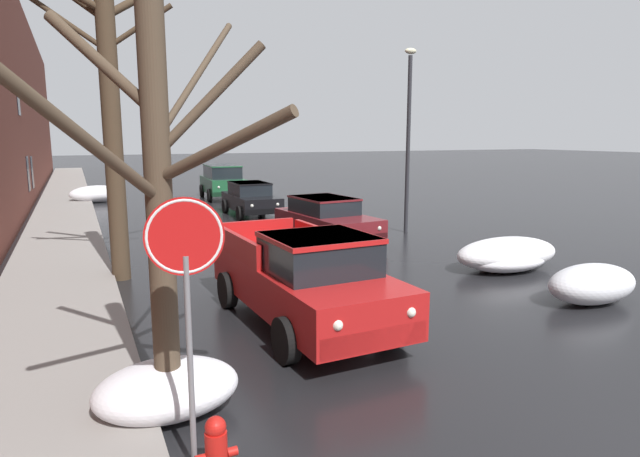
{
  "coord_description": "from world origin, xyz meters",
  "views": [
    {
      "loc": [
        -5.23,
        -2.38,
        3.4
      ],
      "look_at": [
        -0.21,
        8.64,
        1.3
      ],
      "focal_mm": 30.17,
      "sensor_mm": 36.0,
      "label": 1
    }
  ],
  "objects_px": {
    "sedan_maroon_parked_kerbside_close": "(326,218)",
    "street_lamp_post": "(408,132)",
    "bare_tree_at_the_corner": "(159,186)",
    "suv_green_parked_far_down_block": "(222,180)",
    "fire_hydrant": "(216,450)",
    "pickup_truck_red_approaching_near_lane": "(305,278)",
    "sedan_black_parked_kerbside_mid": "(251,198)",
    "stop_sign_at_corner": "(186,263)",
    "bare_tree_second_along_sidewalk": "(110,110)"
  },
  "relations": [
    {
      "from": "sedan_maroon_parked_kerbside_close",
      "to": "street_lamp_post",
      "type": "height_order",
      "value": "street_lamp_post"
    },
    {
      "from": "bare_tree_at_the_corner",
      "to": "suv_green_parked_far_down_block",
      "type": "height_order",
      "value": "bare_tree_at_the_corner"
    },
    {
      "from": "sedan_maroon_parked_kerbside_close",
      "to": "fire_hydrant",
      "type": "bearing_deg",
      "value": -120.07
    },
    {
      "from": "bare_tree_at_the_corner",
      "to": "pickup_truck_red_approaching_near_lane",
      "type": "relative_size",
      "value": 1.02
    },
    {
      "from": "bare_tree_at_the_corner",
      "to": "sedan_black_parked_kerbside_mid",
      "type": "distance_m",
      "value": 17.01
    },
    {
      "from": "fire_hydrant",
      "to": "street_lamp_post",
      "type": "relative_size",
      "value": 0.11
    },
    {
      "from": "pickup_truck_red_approaching_near_lane",
      "to": "stop_sign_at_corner",
      "type": "distance_m",
      "value": 4.62
    },
    {
      "from": "bare_tree_at_the_corner",
      "to": "suv_green_parked_far_down_block",
      "type": "relative_size",
      "value": 1.17
    },
    {
      "from": "pickup_truck_red_approaching_near_lane",
      "to": "suv_green_parked_far_down_block",
      "type": "xyz_separation_m",
      "value": [
        3.67,
        20.17,
        0.11
      ]
    },
    {
      "from": "pickup_truck_red_approaching_near_lane",
      "to": "suv_green_parked_far_down_block",
      "type": "distance_m",
      "value": 20.5
    },
    {
      "from": "street_lamp_post",
      "to": "pickup_truck_red_approaching_near_lane",
      "type": "bearing_deg",
      "value": -133.88
    },
    {
      "from": "sedan_maroon_parked_kerbside_close",
      "to": "fire_hydrant",
      "type": "relative_size",
      "value": 6.1
    },
    {
      "from": "stop_sign_at_corner",
      "to": "suv_green_parked_far_down_block",
      "type": "bearing_deg",
      "value": 74.93
    },
    {
      "from": "fire_hydrant",
      "to": "stop_sign_at_corner",
      "type": "xyz_separation_m",
      "value": [
        -0.16,
        0.31,
        1.84
      ]
    },
    {
      "from": "stop_sign_at_corner",
      "to": "street_lamp_post",
      "type": "distance_m",
      "value": 14.48
    },
    {
      "from": "sedan_black_parked_kerbside_mid",
      "to": "street_lamp_post",
      "type": "bearing_deg",
      "value": -58.79
    },
    {
      "from": "suv_green_parked_far_down_block",
      "to": "street_lamp_post",
      "type": "relative_size",
      "value": 0.7
    },
    {
      "from": "sedan_black_parked_kerbside_mid",
      "to": "pickup_truck_red_approaching_near_lane",
      "type": "bearing_deg",
      "value": -103.24
    },
    {
      "from": "bare_tree_at_the_corner",
      "to": "sedan_black_parked_kerbside_mid",
      "type": "xyz_separation_m",
      "value": [
        5.92,
        15.81,
        -2.08
      ]
    },
    {
      "from": "sedan_maroon_parked_kerbside_close",
      "to": "fire_hydrant",
      "type": "xyz_separation_m",
      "value": [
        -6.26,
        -10.82,
        -0.4
      ]
    },
    {
      "from": "fire_hydrant",
      "to": "stop_sign_at_corner",
      "type": "bearing_deg",
      "value": 117.6
    },
    {
      "from": "pickup_truck_red_approaching_near_lane",
      "to": "sedan_maroon_parked_kerbside_close",
      "type": "relative_size",
      "value": 1.17
    },
    {
      "from": "fire_hydrant",
      "to": "stop_sign_at_corner",
      "type": "distance_m",
      "value": 1.87
    },
    {
      "from": "bare_tree_second_along_sidewalk",
      "to": "suv_green_parked_far_down_block",
      "type": "xyz_separation_m",
      "value": [
        6.45,
        15.41,
        -2.99
      ]
    },
    {
      "from": "fire_hydrant",
      "to": "stop_sign_at_corner",
      "type": "height_order",
      "value": "stop_sign_at_corner"
    },
    {
      "from": "sedan_maroon_parked_kerbside_close",
      "to": "fire_hydrant",
      "type": "distance_m",
      "value": 12.51
    },
    {
      "from": "sedan_maroon_parked_kerbside_close",
      "to": "suv_green_parked_far_down_block",
      "type": "height_order",
      "value": "suv_green_parked_far_down_block"
    },
    {
      "from": "pickup_truck_red_approaching_near_lane",
      "to": "bare_tree_at_the_corner",
      "type": "bearing_deg",
      "value": -139.38
    },
    {
      "from": "bare_tree_at_the_corner",
      "to": "fire_hydrant",
      "type": "bearing_deg",
      "value": -81.52
    },
    {
      "from": "bare_tree_second_along_sidewalk",
      "to": "stop_sign_at_corner",
      "type": "bearing_deg",
      "value": -89.46
    },
    {
      "from": "suv_green_parked_far_down_block",
      "to": "bare_tree_at_the_corner",
      "type": "bearing_deg",
      "value": -105.92
    },
    {
      "from": "pickup_truck_red_approaching_near_lane",
      "to": "street_lamp_post",
      "type": "height_order",
      "value": "street_lamp_post"
    },
    {
      "from": "bare_tree_second_along_sidewalk",
      "to": "street_lamp_post",
      "type": "relative_size",
      "value": 1.14
    },
    {
      "from": "suv_green_parked_far_down_block",
      "to": "fire_hydrant",
      "type": "height_order",
      "value": "suv_green_parked_far_down_block"
    },
    {
      "from": "suv_green_parked_far_down_block",
      "to": "fire_hydrant",
      "type": "bearing_deg",
      "value": -104.53
    },
    {
      "from": "fire_hydrant",
      "to": "street_lamp_post",
      "type": "xyz_separation_m",
      "value": [
        9.48,
        11.02,
        3.15
      ]
    },
    {
      "from": "pickup_truck_red_approaching_near_lane",
      "to": "stop_sign_at_corner",
      "type": "xyz_separation_m",
      "value": [
        -2.71,
        -3.5,
        1.31
      ]
    },
    {
      "from": "bare_tree_at_the_corner",
      "to": "stop_sign_at_corner",
      "type": "bearing_deg",
      "value": -87.25
    },
    {
      "from": "suv_green_parked_far_down_block",
      "to": "stop_sign_at_corner",
      "type": "bearing_deg",
      "value": -105.07
    },
    {
      "from": "suv_green_parked_far_down_block",
      "to": "stop_sign_at_corner",
      "type": "height_order",
      "value": "stop_sign_at_corner"
    },
    {
      "from": "suv_green_parked_far_down_block",
      "to": "fire_hydrant",
      "type": "distance_m",
      "value": 24.78
    },
    {
      "from": "bare_tree_at_the_corner",
      "to": "stop_sign_at_corner",
      "type": "height_order",
      "value": "bare_tree_at_the_corner"
    },
    {
      "from": "bare_tree_second_along_sidewalk",
      "to": "pickup_truck_red_approaching_near_lane",
      "type": "xyz_separation_m",
      "value": [
        2.79,
        -4.76,
        -3.09
      ]
    },
    {
      "from": "street_lamp_post",
      "to": "fire_hydrant",
      "type": "bearing_deg",
      "value": -130.72
    },
    {
      "from": "bare_tree_second_along_sidewalk",
      "to": "fire_hydrant",
      "type": "xyz_separation_m",
      "value": [
        0.24,
        -8.57,
        -3.62
      ]
    },
    {
      "from": "stop_sign_at_corner",
      "to": "bare_tree_at_the_corner",
      "type": "bearing_deg",
      "value": 92.75
    },
    {
      "from": "bare_tree_at_the_corner",
      "to": "street_lamp_post",
      "type": "bearing_deg",
      "value": 44.65
    },
    {
      "from": "street_lamp_post",
      "to": "suv_green_parked_far_down_block",
      "type": "bearing_deg",
      "value": 104.17
    },
    {
      "from": "pickup_truck_red_approaching_near_lane",
      "to": "sedan_maroon_parked_kerbside_close",
      "type": "xyz_separation_m",
      "value": [
        3.72,
        7.01,
        -0.13
      ]
    },
    {
      "from": "bare_tree_second_along_sidewalk",
      "to": "stop_sign_at_corner",
      "type": "xyz_separation_m",
      "value": [
        0.08,
        -8.26,
        -1.78
      ]
    }
  ]
}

